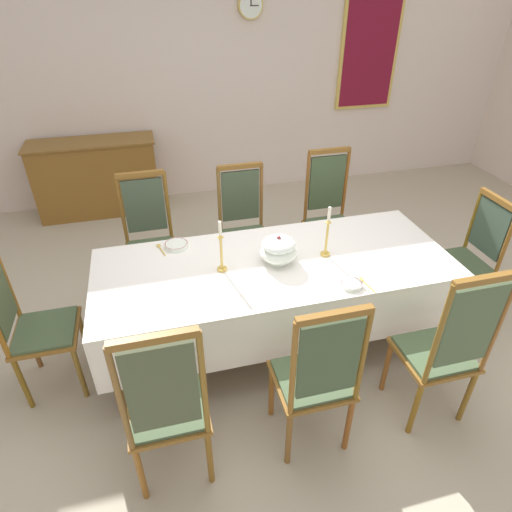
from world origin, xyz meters
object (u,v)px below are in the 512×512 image
Objects in this scene: chair_north_c at (329,214)px; spoon_secondary at (363,281)px; candlestick_west at (221,251)px; bowl_near_left at (176,245)px; chair_north_b at (244,227)px; sideboard at (97,178)px; chair_north_a at (149,238)px; chair_south_b at (317,376)px; mounted_clock at (250,5)px; bowl_near_right at (351,284)px; soup_tureen at (278,250)px; spoon_primary at (159,247)px; candlestick_east at (327,236)px; dining_table at (275,271)px; framed_painting at (370,47)px; chair_south_a at (167,405)px; chair_south_c at (446,347)px; chair_head_east at (468,256)px; chair_head_west at (33,325)px.

chair_north_c is 1.33m from spoon_secondary.
candlestick_west reaches higher than bowl_near_left.
chair_north_b is 2.31m from sideboard.
chair_north_c is at bearing -179.90° from chair_north_a.
sideboard is at bearing 110.76° from chair_south_b.
mounted_clock is at bearing 79.66° from spoon_secondary.
chair_north_a is 0.96× the size of chair_north_c.
soup_tureen is at bearing 133.94° from bowl_near_right.
candlestick_west is at bearing -59.63° from spoon_primary.
candlestick_east reaches higher than chair_south_b.
chair_north_c reaches higher than sideboard.
sideboard is at bearing 110.35° from candlestick_west.
candlestick_east is (1.25, -0.91, 0.35)m from chair_north_a.
soup_tureen reaches higher than bowl_near_left.
mounted_clock is at bearing 47.93° from spoon_primary.
spoon_secondary is (0.89, -0.37, -0.15)m from candlestick_west.
spoon_secondary is 3.68m from sideboard.
chair_north_a reaches higher than chair_north_b.
candlestick_east is 1.13m from bowl_near_left.
dining_table is 1.69× the size of framed_painting.
chair_north_c is at bearing 48.24° from dining_table.
chair_north_b is 3.21m from framed_painting.
chair_south_a is at bearing -179.80° from chair_south_b.
spoon_primary is at bearing -117.79° from mounted_clock.
bowl_near_right is at bearing 134.23° from chair_north_a.
candlestick_west is 2.97m from sideboard.
chair_south_a reaches higher than chair_north_a.
chair_south_a is at bearing 179.98° from chair_south_c.
dining_table is at bearing 90.00° from chair_head_east.
framed_painting is at bearing 0.34° from mounted_clock.
chair_south_b reaches higher than chair_north_b.
chair_south_b is 2.00m from chair_north_c.
chair_south_c is 1.24m from soup_tureen.
bowl_near_right is at bearing -86.72° from candlestick_east.
bowl_near_right is at bearing 128.27° from chair_south_c.
chair_north_c reaches higher than bowl_near_right.
spoon_secondary is (-0.31, -1.29, 0.18)m from chair_north_c.
chair_north_c reaches higher than spoon_primary.
chair_south_b is 0.95× the size of chair_south_c.
chair_head_west is 3.76× the size of mounted_clock.
bowl_near_right is at bearing 107.49° from chair_head_east.
bowl_near_left is at bearing 159.91° from candlestick_east.
chair_south_b is at bearing -143.64° from spoon_secondary.
candlestick_west is at bearing 90.00° from chair_head_west.
candlestick_west reaches higher than chair_head_west.
chair_head_west is 1.00× the size of chair_head_east.
candlestick_west is (-1.20, -0.91, 0.33)m from chair_north_c.
candlestick_east is at bearing -120.07° from framed_painting.
sideboard reaches higher than spoon_primary.
dining_table is 2.22× the size of chair_north_a.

